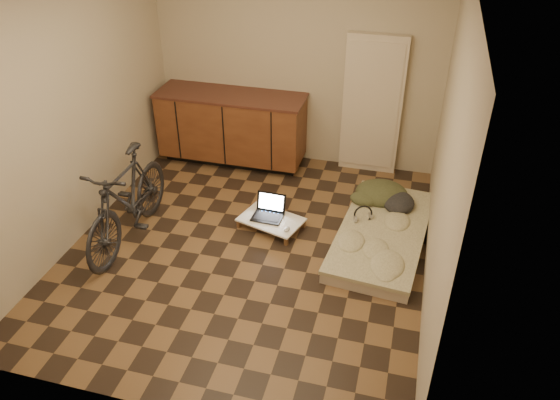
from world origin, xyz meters
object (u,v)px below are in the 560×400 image
(lap_desk, at_px, (271,220))
(laptop, at_px, (269,212))
(futon, at_px, (382,234))
(bicycle, at_px, (126,196))

(lap_desk, height_order, laptop, laptop)
(laptop, bearing_deg, lap_desk, -53.52)
(futon, xyz_separation_m, lap_desk, (-1.17, -0.07, 0.02))
(bicycle, bearing_deg, laptop, 25.66)
(futon, xyz_separation_m, laptop, (-1.21, -0.01, 0.08))
(lap_desk, distance_m, laptop, 0.10)
(lap_desk, bearing_deg, laptop, 140.86)
(bicycle, bearing_deg, futon, 14.10)
(bicycle, relative_size, futon, 0.90)
(laptop, bearing_deg, bicycle, -152.11)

